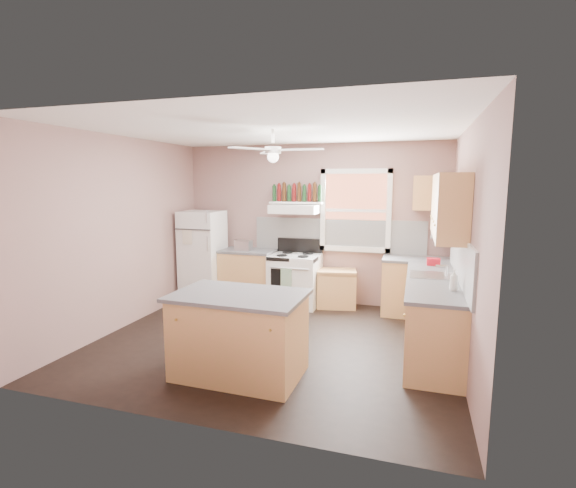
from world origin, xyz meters
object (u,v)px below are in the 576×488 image
(island, at_px, (239,336))
(refrigerator, at_px, (203,256))
(stove, at_px, (295,280))
(toaster, at_px, (243,245))
(cart, at_px, (336,288))

(island, bearing_deg, refrigerator, 126.64)
(refrigerator, xyz_separation_m, stove, (1.66, 0.11, -0.35))
(toaster, height_order, island, toaster)
(toaster, xyz_separation_m, island, (1.06, -2.60, -0.56))
(refrigerator, xyz_separation_m, island, (1.81, -2.54, -0.35))
(refrigerator, distance_m, island, 3.14)
(cart, relative_size, island, 0.48)
(toaster, relative_size, island, 0.21)
(stove, relative_size, cart, 1.36)
(toaster, distance_m, cart, 1.74)
(island, bearing_deg, toaster, 113.37)
(refrigerator, bearing_deg, island, -54.23)
(refrigerator, distance_m, stove, 1.70)
(refrigerator, relative_size, island, 1.20)
(toaster, relative_size, cart, 0.44)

